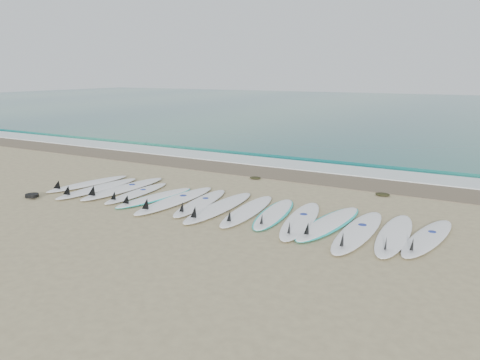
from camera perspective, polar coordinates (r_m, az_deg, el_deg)
The scene contains 23 objects.
ground at distance 10.75m, azimuth -2.15°, elevation -3.53°, with size 120.00×120.00×0.00m, color tan.
ocean at distance 41.73m, azimuth 22.17°, elevation 7.96°, with size 120.00×55.00×0.03m, color #1A6057.
wet_sand_band at distance 14.29m, azimuth 6.49°, elevation 0.62°, with size 120.00×1.80×0.01m, color brown.
foam_band at distance 15.56m, azimuth 8.52°, elevation 1.64°, with size 120.00×1.40×0.04m, color silver.
wave_crest at distance 16.94m, azimuth 10.36°, elevation 2.61°, with size 120.00×1.00×0.10m, color #1A6057.
surfboard_0 at distance 13.56m, azimuth -18.18°, elevation -0.43°, with size 0.93×2.59×0.32m.
surfboard_1 at distance 12.93m, azimuth -17.09°, elevation -0.97°, with size 0.66×2.73×0.35m.
surfboard_2 at distance 12.70m, azimuth -14.17°, elevation -1.01°, with size 0.71×2.93×0.37m.
surfboard_3 at distance 12.19m, azimuth -12.60°, elevation -1.58°, with size 0.61×2.40×0.30m.
surfboard_4 at distance 11.71m, azimuth -10.43°, elevation -2.12°, with size 0.94×2.47×0.31m.
surfboard_5 at distance 11.32m, azimuth -8.06°, elevation -2.46°, with size 0.65×2.90×0.37m.
surfboard_6 at distance 11.06m, azimuth -4.94°, elevation -2.78°, with size 0.90×2.62×0.33m.
surfboard_7 at distance 10.64m, azimuth -2.70°, elevation -3.35°, with size 0.66×2.88×0.37m.
surfboard_8 at distance 10.39m, azimuth 0.81°, elevation -3.78°, with size 0.82×2.72×0.34m.
surfboard_9 at distance 10.25m, azimuth 4.13°, elevation -4.12°, with size 0.97×2.52×0.31m.
surfboard_10 at distance 9.81m, azimuth 7.32°, elevation -4.90°, with size 1.03×2.83×0.35m.
surfboard_11 at distance 9.76m, azimuth 10.73°, elevation -5.19°, with size 0.93×2.77×0.35m.
surfboard_12 at distance 9.34m, azimuth 14.11°, elevation -6.12°, with size 0.60×2.87×0.37m.
surfboard_13 at distance 9.36m, azimuth 18.24°, elevation -6.38°, with size 0.70×2.73×0.35m.
surfboard_14 at distance 9.42m, azimuth 21.83°, elevation -6.56°, with size 0.89×2.62×0.33m.
seaweed_near at distance 13.69m, azimuth 1.88°, elevation 0.26°, with size 0.34×0.26×0.07m, color black.
seaweed_far at distance 12.38m, azimuth 16.99°, elevation -1.69°, with size 0.37×0.29×0.07m, color black.
leash_coil at distance 12.79m, azimuth -23.99°, elevation -1.74°, with size 0.46×0.36×0.11m.
Camera 1 is at (5.42, -8.76, 3.08)m, focal length 35.00 mm.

